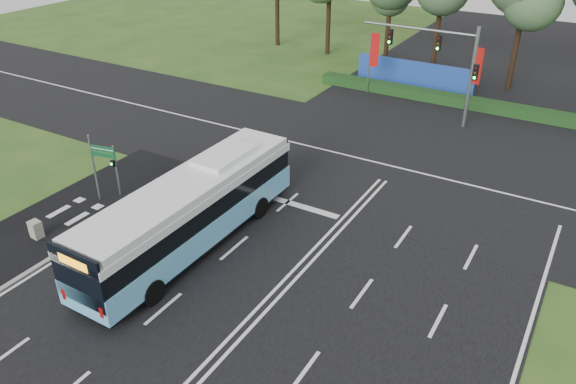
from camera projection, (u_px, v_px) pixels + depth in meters
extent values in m
plane|color=#28511B|center=(294.00, 270.00, 25.24)|extent=(120.00, 120.00, 0.00)
cube|color=black|center=(294.00, 270.00, 25.23)|extent=(20.00, 120.00, 0.04)
cube|color=black|center=(392.00, 167.00, 34.24)|extent=(120.00, 14.00, 0.05)
cube|color=black|center=(52.00, 225.00, 28.50)|extent=(5.00, 18.00, 0.06)
cube|color=gray|center=(85.00, 237.00, 27.42)|extent=(0.25, 18.00, 0.12)
cube|color=#65B8E9|center=(193.00, 224.00, 26.41)|extent=(2.89, 13.22, 1.21)
cube|color=black|center=(194.00, 234.00, 26.68)|extent=(2.86, 13.16, 0.33)
cube|color=black|center=(191.00, 204.00, 25.87)|extent=(2.78, 13.02, 1.04)
cube|color=white|center=(190.00, 192.00, 25.55)|extent=(2.89, 13.22, 0.38)
cube|color=white|center=(189.00, 184.00, 25.36)|extent=(2.83, 12.69, 0.38)
cube|color=white|center=(225.00, 155.00, 27.25)|extent=(1.79, 3.32, 0.27)
cube|color=black|center=(78.00, 279.00, 20.96)|extent=(2.67, 0.15, 2.42)
cube|color=orange|center=(73.00, 263.00, 20.56)|extent=(1.54, 0.08, 0.38)
cylinder|color=black|center=(220.00, 195.00, 30.08)|extent=(0.32, 1.15, 1.14)
cylinder|color=black|center=(260.00, 208.00, 28.91)|extent=(0.32, 1.15, 1.14)
cylinder|color=black|center=(108.00, 272.00, 24.17)|extent=(0.32, 1.15, 1.14)
cylinder|color=black|center=(153.00, 292.00, 23.00)|extent=(0.32, 1.15, 1.14)
cylinder|color=gray|center=(117.00, 171.00, 30.44)|extent=(0.12, 0.12, 3.01)
cube|color=black|center=(113.00, 163.00, 30.03)|extent=(0.27, 0.20, 0.34)
sphere|color=#19F233|center=(111.00, 164.00, 29.96)|extent=(0.12, 0.12, 0.12)
cylinder|color=gray|center=(94.00, 169.00, 29.72)|extent=(0.12, 0.12, 3.90)
cube|color=#0D4D26|center=(102.00, 149.00, 28.88)|extent=(1.45, 0.33, 0.29)
cube|color=#0D4D26|center=(103.00, 155.00, 29.05)|extent=(1.45, 0.33, 0.21)
cube|color=white|center=(102.00, 149.00, 28.86)|extent=(1.34, 0.27, 0.04)
cube|color=#A29983|center=(36.00, 230.00, 27.26)|extent=(0.62, 0.53, 0.95)
cylinder|color=gray|center=(369.00, 63.00, 44.84)|extent=(0.08, 0.08, 4.98)
cube|color=red|center=(375.00, 50.00, 44.28)|extent=(0.63, 0.30, 2.66)
cylinder|color=gray|center=(471.00, 79.00, 41.21)|extent=(0.08, 0.08, 4.99)
cube|color=red|center=(478.00, 66.00, 40.44)|extent=(0.64, 0.27, 2.66)
cylinder|color=gray|center=(471.00, 79.00, 38.04)|extent=(0.24, 0.24, 7.00)
cylinder|color=gray|center=(419.00, 29.00, 38.39)|extent=(8.00, 0.16, 0.16)
cube|color=black|center=(439.00, 43.00, 38.12)|extent=(0.32, 0.28, 1.05)
cube|color=black|center=(390.00, 37.00, 39.67)|extent=(0.32, 0.28, 1.05)
cube|color=black|center=(476.00, 72.00, 37.69)|extent=(0.32, 0.28, 1.05)
cube|color=#133614|center=(452.00, 100.00, 43.45)|extent=(22.00, 1.20, 0.80)
cube|color=#1D429F|center=(414.00, 74.00, 46.76)|extent=(10.00, 0.30, 2.20)
cylinder|color=black|center=(277.00, 4.00, 57.26)|extent=(0.44, 0.44, 8.30)
cylinder|color=black|center=(329.00, 11.00, 54.22)|extent=(0.44, 0.44, 8.33)
cylinder|color=black|center=(388.00, 25.00, 52.02)|extent=(0.44, 0.44, 7.04)
cylinder|color=black|center=(438.00, 25.00, 48.12)|extent=(0.44, 0.44, 8.80)
cylinder|color=black|center=(518.00, 38.00, 44.74)|extent=(0.44, 0.44, 8.47)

